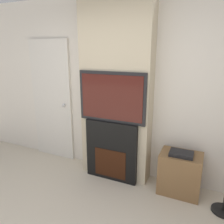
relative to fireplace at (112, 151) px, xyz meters
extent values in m
cube|color=silver|center=(0.00, 0.32, 0.89)|extent=(6.00, 0.06, 2.70)
cube|color=beige|center=(0.00, 0.14, 0.89)|extent=(1.05, 0.29, 2.70)
cube|color=black|center=(0.00, 0.00, 0.00)|extent=(0.80, 0.14, 0.92)
cube|color=#33160A|center=(0.00, -0.07, -0.18)|extent=(0.50, 0.01, 0.44)
cube|color=black|center=(0.00, 0.00, 0.82)|extent=(1.00, 0.06, 0.72)
cube|color=#471914|center=(0.00, -0.03, 0.82)|extent=(0.92, 0.01, 0.63)
cylinder|color=black|center=(1.55, -0.12, -0.44)|extent=(0.28, 0.28, 0.03)
cube|color=brown|center=(0.99, 0.07, -0.17)|extent=(0.55, 0.38, 0.58)
cube|color=black|center=(0.99, 0.03, 0.14)|extent=(0.30, 0.21, 0.05)
cube|color=silver|center=(-1.29, 0.26, 0.59)|extent=(0.80, 0.04, 2.09)
sphere|color=silver|center=(-1.01, 0.22, 0.55)|extent=(0.06, 0.06, 0.06)
camera|label=1|loc=(1.24, -2.73, 1.46)|focal=35.00mm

